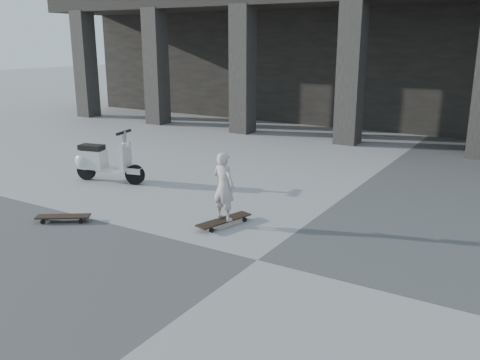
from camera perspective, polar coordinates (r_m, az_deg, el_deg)
The scene contains 6 objects.
ground at distance 7.07m, azimuth 1.96°, elevation -8.98°, with size 90.00×90.00×0.00m, color #474845.
colonnade at distance 19.64m, azimuth 22.91°, elevation 14.59°, with size 28.00×8.82×6.00m.
longboard at distance 8.30m, azimuth -1.80°, elevation -4.57°, with size 0.50×1.05×0.10m.
skateboard_spare at distance 8.96m, azimuth -19.23°, elevation -3.95°, with size 0.85×0.68×0.10m.
child at distance 8.12m, azimuth -1.83°, elevation -0.72°, with size 0.41×0.27×1.12m, color #BCB3AA.
scooter at distance 11.22m, azimuth -15.65°, elevation 2.11°, with size 1.59×0.70×1.12m.
Camera 1 is at (3.14, -5.62, 2.92)m, focal length 38.00 mm.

